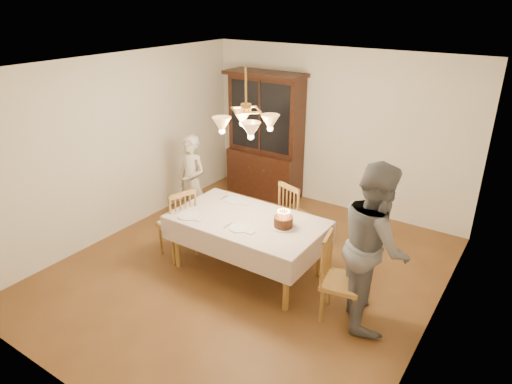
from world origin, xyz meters
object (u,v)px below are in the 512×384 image
Objects in this scene: dining_table at (247,224)px; elderly_woman at (192,181)px; china_hutch at (265,138)px; chair_far_side at (297,219)px; birthday_cake at (283,222)px.

elderly_woman is at bearing 156.48° from dining_table.
china_hutch is at bearing 117.70° from dining_table.
birthday_cake is at bearing -72.89° from chair_far_side.
china_hutch is 7.20× the size of birthday_cake.
birthday_cake is at bearing -52.70° from china_hutch.
elderly_woman is 4.77× the size of birthday_cake.
chair_far_side is at bearing -43.92° from china_hutch.
dining_table is 6.33× the size of birthday_cake.
elderly_woman is (-1.46, 0.64, 0.03)m from dining_table.
dining_table is 0.95m from chair_far_side.
elderly_woman is at bearing -171.47° from chair_far_side.
chair_far_side is 0.70× the size of elderly_woman.
china_hutch reaches higher than chair_far_side.
dining_table is at bearing -62.30° from china_hutch.
china_hutch is 2.16× the size of chair_far_side.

